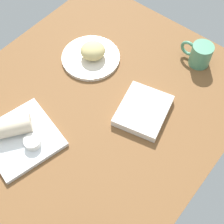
{
  "coord_description": "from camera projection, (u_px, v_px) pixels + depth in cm",
  "views": [
    {
      "loc": [
        -43.03,
        -45.36,
        98.18
      ],
      "look_at": [
        1.81,
        -8.66,
        7.0
      ],
      "focal_mm": 51.68,
      "sensor_mm": 36.0,
      "label": 1
    }
  ],
  "objects": [
    {
      "name": "dining_table",
      "position": [
        90.0,
        110.0,
        1.14
      ],
      "size": [
        110.0,
        90.0,
        4.0
      ],
      "primitive_type": "cube",
      "color": "brown",
      "rests_on": "ground"
    },
    {
      "name": "round_plate",
      "position": [
        91.0,
        58.0,
        1.24
      ],
      "size": [
        22.3,
        22.3,
        1.4
      ],
      "primitive_type": "cylinder",
      "color": "silver",
      "rests_on": "dining_table"
    },
    {
      "name": "scone_pastry",
      "position": [
        93.0,
        51.0,
        1.21
      ],
      "size": [
        12.97,
        13.0,
        5.91
      ],
      "primitive_type": "ellipsoid",
      "rotation": [
        0.0,
        0.0,
        5.46
      ],
      "color": "tan",
      "rests_on": "round_plate"
    },
    {
      "name": "square_plate",
      "position": [
        22.0,
        138.0,
        1.05
      ],
      "size": [
        26.65,
        26.65,
        1.6
      ],
      "primitive_type": "cube",
      "rotation": [
        0.0,
        0.0,
        -0.24
      ],
      "color": "white",
      "rests_on": "dining_table"
    },
    {
      "name": "sauce_cup",
      "position": [
        33.0,
        142.0,
        1.02
      ],
      "size": [
        5.42,
        5.42,
        2.62
      ],
      "color": "silver",
      "rests_on": "square_plate"
    },
    {
      "name": "breakfast_wrap",
      "position": [
        9.0,
        127.0,
        1.03
      ],
      "size": [
        15.19,
        13.39,
        6.38
      ],
      "primitive_type": "cylinder",
      "rotation": [
        1.57,
        0.0,
        4.09
      ],
      "color": "beige",
      "rests_on": "square_plate"
    },
    {
      "name": "book_stack",
      "position": [
        143.0,
        110.0,
        1.1
      ],
      "size": [
        21.7,
        19.69,
        2.94
      ],
      "color": "silver",
      "rests_on": "dining_table"
    },
    {
      "name": "coffee_mug",
      "position": [
        200.0,
        54.0,
        1.2
      ],
      "size": [
        7.87,
        12.6,
        8.85
      ],
      "color": "#4C8C6B",
      "rests_on": "dining_table"
    }
  ]
}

